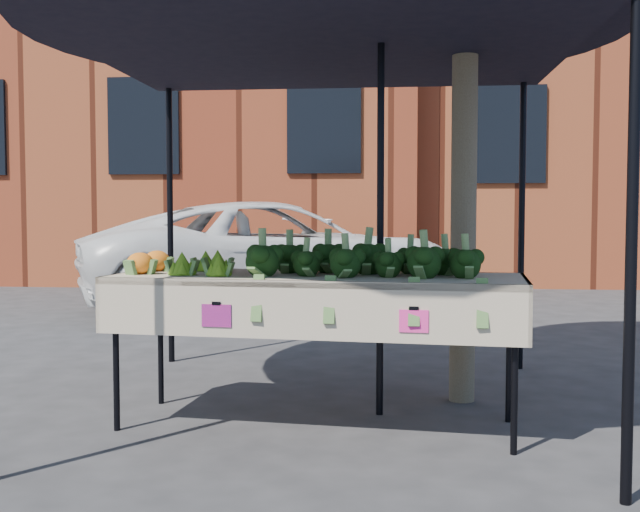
{
  "coord_description": "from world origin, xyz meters",
  "views": [
    {
      "loc": [
        0.69,
        -4.38,
        1.27
      ],
      "look_at": [
        0.22,
        0.26,
        1.0
      ],
      "focal_mm": 42.86,
      "sensor_mm": 36.0,
      "label": 1
    }
  ],
  "objects_px": {
    "table": "(317,351)",
    "canopy": "(325,196)",
    "vehicle": "(277,115)",
    "street_tree": "(466,31)"
  },
  "relations": [
    {
      "from": "canopy",
      "to": "vehicle",
      "type": "height_order",
      "value": "vehicle"
    },
    {
      "from": "canopy",
      "to": "vehicle",
      "type": "relative_size",
      "value": 0.62
    },
    {
      "from": "canopy",
      "to": "table",
      "type": "bearing_deg",
      "value": -92.37
    },
    {
      "from": "table",
      "to": "vehicle",
      "type": "height_order",
      "value": "vehicle"
    },
    {
      "from": "table",
      "to": "canopy",
      "type": "relative_size",
      "value": 0.78
    },
    {
      "from": "table",
      "to": "vehicle",
      "type": "bearing_deg",
      "value": 101.36
    },
    {
      "from": "street_tree",
      "to": "canopy",
      "type": "bearing_deg",
      "value": -159.57
    },
    {
      "from": "table",
      "to": "canopy",
      "type": "bearing_deg",
      "value": 87.63
    },
    {
      "from": "table",
      "to": "street_tree",
      "type": "xyz_separation_m",
      "value": [
        0.91,
        0.71,
        2.01
      ]
    },
    {
      "from": "canopy",
      "to": "street_tree",
      "type": "xyz_separation_m",
      "value": [
        0.89,
        0.33,
        1.09
      ]
    }
  ]
}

